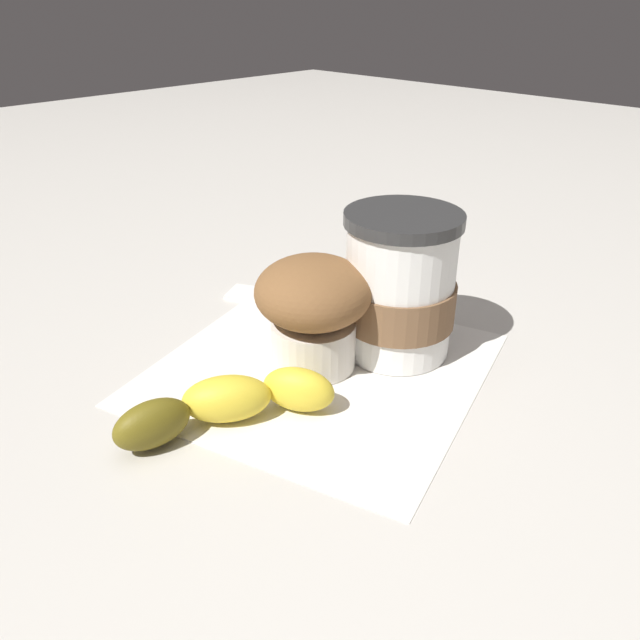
# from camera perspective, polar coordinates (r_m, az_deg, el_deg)

# --- Properties ---
(ground_plane) EXTENTS (3.00, 3.00, 0.00)m
(ground_plane) POSITION_cam_1_polar(r_m,az_deg,el_deg) (0.53, 0.00, -4.46)
(ground_plane) COLOR beige
(paper_napkin) EXTENTS (0.32, 0.32, 0.00)m
(paper_napkin) POSITION_cam_1_polar(r_m,az_deg,el_deg) (0.53, 0.00, -4.39)
(paper_napkin) COLOR white
(paper_napkin) RESTS_ON ground_plane
(coffee_cup) EXTENTS (0.10, 0.10, 0.13)m
(coffee_cup) POSITION_cam_1_polar(r_m,az_deg,el_deg) (0.53, 7.28, 2.91)
(coffee_cup) COLOR white
(coffee_cup) RESTS_ON paper_napkin
(muffin) EXTENTS (0.10, 0.10, 0.10)m
(muffin) POSITION_cam_1_polar(r_m,az_deg,el_deg) (0.51, -0.56, 1.24)
(muffin) COLOR white
(muffin) RESTS_ON paper_napkin
(banana) EXTENTS (0.16, 0.10, 0.04)m
(banana) POSITION_cam_1_polar(r_m,az_deg,el_deg) (0.46, -8.56, -7.42)
(banana) COLOR yellow
(banana) RESTS_ON paper_napkin
(sugar_packet) EXTENTS (0.05, 0.06, 0.01)m
(sugar_packet) POSITION_cam_1_polar(r_m,az_deg,el_deg) (0.65, -6.23, 2.50)
(sugar_packet) COLOR white
(sugar_packet) RESTS_ON ground_plane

